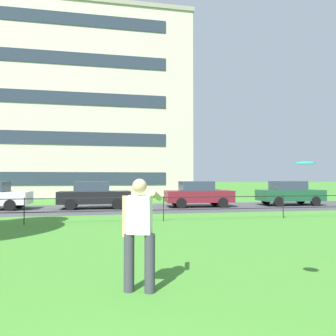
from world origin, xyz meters
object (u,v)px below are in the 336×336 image
Objects in this scene: car_black_left at (94,195)px; car_maroon_right at (198,194)px; frisbee at (305,163)px; car_dark_green_far_left at (289,193)px; person_thrower at (140,230)px; apartment_building_background at (29,112)px.

car_maroon_right is (6.11, -0.08, 0.00)m from car_black_left.
frisbee reaches higher than car_dark_green_far_left.
person_thrower is at bearing 159.84° from frisbee.
car_maroon_right is (2.62, 14.54, -1.14)m from frisbee.
apartment_building_background is at bearing 109.16° from frisbee.
apartment_building_background is at bearing 139.30° from car_dark_green_far_left.
person_thrower is 32.84m from apartment_building_background.
frisbee is at bearing -70.84° from apartment_building_background.
frisbee reaches higher than car_maroon_right.
car_maroon_right is 6.08m from car_dark_green_far_left.
apartment_building_background is at bearing 113.82° from car_black_left.
apartment_building_background reaches higher than car_black_left.
person_thrower is 0.42× the size of car_dark_green_far_left.
person_thrower is 0.05× the size of apartment_building_background.
car_black_left is at bearing 95.17° from person_thrower.
car_dark_green_far_left is at bearing -40.70° from apartment_building_background.
car_maroon_right is 23.13m from apartment_building_background.
apartment_building_background reaches higher than frisbee.
car_dark_green_far_left is at bearing -0.03° from car_black_left.
car_maroon_right is 1.00× the size of car_dark_green_far_left.
car_maroon_right is at bearing 70.48° from person_thrower.
car_maroon_right is at bearing 79.77° from frisbee.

